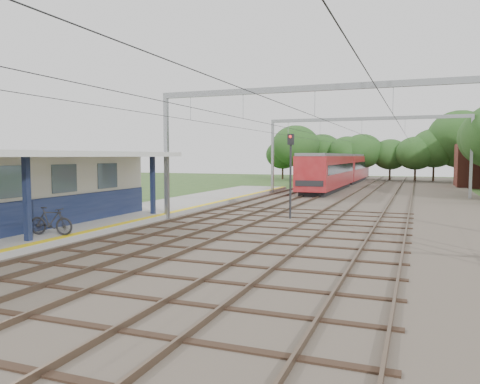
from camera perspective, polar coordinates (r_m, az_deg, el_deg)
The scene contains 10 objects.
ground at distance 11.58m, azimuth -24.86°, elevation -14.01°, with size 160.00×160.00×0.00m, color #2D4C1E.
ballast_bed at distance 37.98m, azimuth 14.82°, elevation -1.07°, with size 18.00×90.00×0.10m, color #473D33.
platform at distance 26.79m, azimuth -14.59°, elevation -3.04°, with size 5.00×52.00×0.35m, color gray.
yellow_stripe at distance 25.53m, azimuth -10.47°, elevation -2.92°, with size 0.45×52.00×0.01m, color yellow.
rail_tracks at distance 38.31m, azimuth 11.10°, elevation -0.77°, with size 11.80×88.00×0.15m.
catenary_system at distance 33.26m, azimuth 13.07°, elevation 7.63°, with size 17.22×88.00×7.00m.
tree_band at distance 64.88m, azimuth 17.33°, elevation 5.39°, with size 31.72×30.88×8.82m.
bicycle at distance 20.60m, azimuth -22.07°, elevation -3.31°, with size 0.54×1.93×1.16m, color black.
train at distance 56.65m, azimuth 12.31°, elevation 2.79°, with size 2.84×35.30×3.73m.
signal_post at distance 26.02m, azimuth 6.19°, elevation 3.39°, with size 0.36×0.31×4.79m.
Camera 1 is at (7.96, -7.61, 3.58)m, focal length 35.00 mm.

